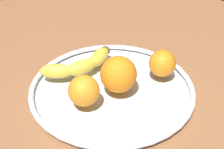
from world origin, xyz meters
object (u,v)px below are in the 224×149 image
(fruit_bowl, at_px, (112,89))
(orange_front_right, at_px, (84,90))
(orange_front_left, at_px, (119,74))
(orange_center, at_px, (162,63))
(banana, at_px, (81,64))

(fruit_bowl, height_order, orange_front_right, orange_front_right)
(orange_front_left, bearing_deg, fruit_bowl, 91.10)
(fruit_bowl, bearing_deg, orange_center, -26.34)
(fruit_bowl, distance_m, orange_front_left, 0.05)
(orange_front_left, height_order, orange_center, orange_front_left)
(fruit_bowl, height_order, orange_front_left, orange_front_left)
(orange_center, bearing_deg, banana, 128.16)
(banana, bearing_deg, orange_front_left, -71.78)
(orange_front_left, xyz_separation_m, orange_front_right, (-0.08, 0.02, -0.01))
(orange_center, relative_size, orange_front_right, 0.96)
(orange_center, bearing_deg, orange_front_left, 162.06)
(fruit_bowl, distance_m, banana, 0.10)
(orange_front_left, height_order, orange_front_right, orange_front_left)
(fruit_bowl, relative_size, orange_center, 5.92)
(orange_front_left, bearing_deg, banana, 93.92)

